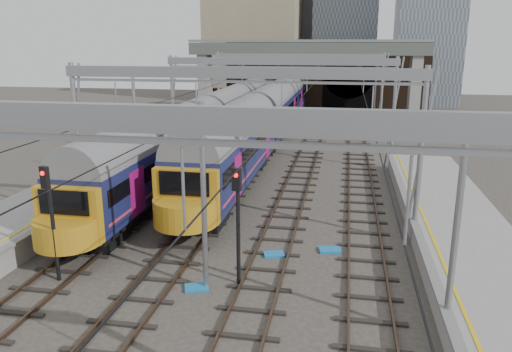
% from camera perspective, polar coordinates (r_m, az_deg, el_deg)
% --- Properties ---
extents(ground, '(160.00, 160.00, 0.00)m').
position_cam_1_polar(ground, '(17.65, -7.55, -15.48)').
color(ground, '#38332D').
rests_on(ground, ground).
extents(tracks, '(14.40, 80.00, 0.22)m').
position_cam_1_polar(tracks, '(31.13, 0.82, -1.60)').
color(tracks, '#4C3828').
rests_on(tracks, ground).
extents(overhead_line, '(16.80, 80.00, 8.00)m').
position_cam_1_polar(overhead_line, '(36.32, 2.59, 11.29)').
color(overhead_line, gray).
rests_on(overhead_line, ground).
extents(retaining_wall, '(28.00, 2.75, 9.00)m').
position_cam_1_polar(retaining_wall, '(66.61, 7.41, 10.95)').
color(retaining_wall, '#312015').
rests_on(retaining_wall, ground).
extents(overbridge, '(28.00, 3.00, 9.25)m').
position_cam_1_polar(overbridge, '(60.64, 5.83, 13.38)').
color(overbridge, gray).
rests_on(overbridge, ground).
extents(train_main, '(3.09, 71.25, 5.21)m').
position_cam_1_polar(train_main, '(56.61, 3.28, 8.65)').
color(train_main, black).
rests_on(train_main, ground).
extents(train_second, '(2.87, 49.76, 4.91)m').
position_cam_1_polar(train_second, '(43.92, -4.20, 6.61)').
color(train_second, black).
rests_on(train_second, ground).
extents(signal_near_left, '(0.36, 0.46, 4.60)m').
position_cam_1_polar(signal_near_left, '(20.09, -22.46, -3.54)').
color(signal_near_left, black).
rests_on(signal_near_left, ground).
extents(signal_near_centre, '(0.36, 0.46, 4.59)m').
position_cam_1_polar(signal_near_centre, '(18.34, -2.11, -4.09)').
color(signal_near_centre, black).
rests_on(signal_near_centre, ground).
extents(equip_cover_a, '(1.04, 0.88, 0.10)m').
position_cam_1_polar(equip_cover_a, '(19.24, -6.80, -12.55)').
color(equip_cover_a, '#1770B1').
rests_on(equip_cover_a, ground).
extents(equip_cover_b, '(1.02, 0.84, 0.10)m').
position_cam_1_polar(equip_cover_b, '(21.86, 2.06, -8.92)').
color(equip_cover_b, '#1770B1').
rests_on(equip_cover_b, ground).
extents(equip_cover_c, '(1.05, 0.84, 0.11)m').
position_cam_1_polar(equip_cover_c, '(22.50, 8.44, -8.36)').
color(equip_cover_c, '#1770B1').
rests_on(equip_cover_c, ground).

